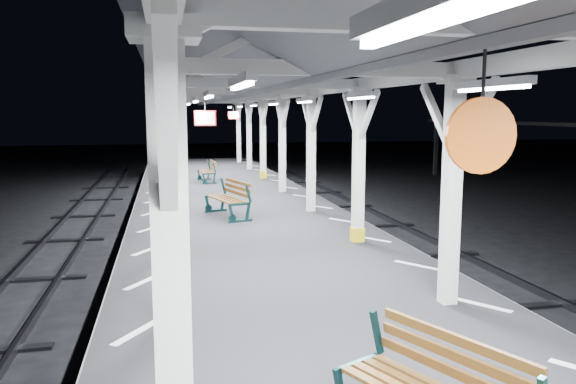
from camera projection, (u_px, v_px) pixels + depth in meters
name	position (u px, v px, depth m)	size (l,w,h in m)	color
ground	(287.00, 328.00, 9.97)	(120.00, 120.00, 0.00)	black
platform	(287.00, 301.00, 9.90)	(6.00, 50.00, 1.00)	black
hazard_stripes_left	(143.00, 282.00, 9.31)	(1.00, 48.00, 0.01)	silver
hazard_stripes_right	(416.00, 265.00, 10.34)	(1.00, 48.00, 0.01)	silver
track_right	(535.00, 303.00, 11.01)	(2.20, 60.00, 0.16)	#2D2D33
canopy	(287.00, 66.00, 9.31)	(5.40, 49.00, 4.65)	silver
bench_mid	(231.00, 198.00, 15.13)	(1.13, 1.91, 0.97)	#0D2B2B
bench_far	(209.00, 171.00, 22.70)	(0.70, 1.60, 0.85)	#0D2B2B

